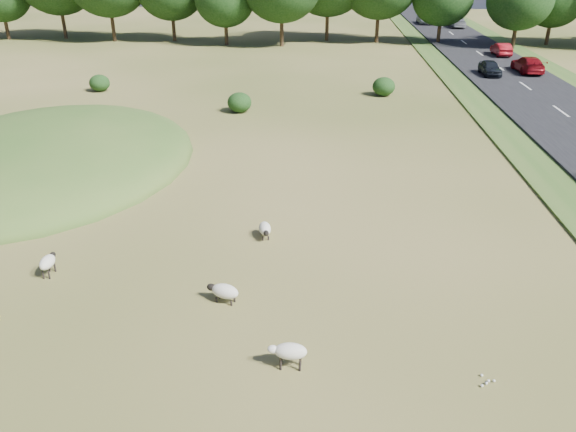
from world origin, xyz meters
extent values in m
plane|color=#384816|center=(0.00, 20.00, 0.00)|extent=(160.00, 160.00, 0.00)
ellipsoid|color=#33561E|center=(-12.00, 12.00, 0.00)|extent=(16.00, 20.00, 4.00)
cube|color=black|center=(20.00, 30.00, 0.12)|extent=(8.00, 150.00, 0.25)
cylinder|color=black|center=(-37.62, 56.23, 1.56)|extent=(0.44, 0.44, 3.12)
cylinder|color=black|center=(-30.54, 57.35, 2.11)|extent=(0.44, 0.44, 4.21)
cylinder|color=black|center=(-23.43, 55.54, 2.09)|extent=(0.44, 0.44, 4.18)
cylinder|color=black|center=(-15.94, 56.24, 1.80)|extent=(0.44, 0.44, 3.61)
cylinder|color=black|center=(-8.82, 53.43, 1.51)|extent=(0.44, 0.44, 3.02)
cylinder|color=black|center=(-2.08, 52.98, 1.95)|extent=(0.44, 0.44, 3.90)
cylinder|color=black|center=(3.25, 57.90, 2.11)|extent=(0.44, 0.44, 4.22)
cylinder|color=black|center=(9.45, 56.94, 1.97)|extent=(0.44, 0.44, 3.94)
cylinder|color=black|center=(16.87, 56.01, 1.54)|extent=(0.44, 0.44, 3.09)
cylinder|color=black|center=(24.77, 52.46, 1.56)|extent=(0.44, 0.44, 3.12)
ellipsoid|color=black|center=(24.77, 52.46, 5.38)|extent=(7.29, 7.29, 6.56)
cylinder|color=black|center=(29.90, 56.26, 1.47)|extent=(0.44, 0.44, 2.93)
ellipsoid|color=black|center=(29.90, 56.26, 5.05)|extent=(6.84, 6.84, 6.16)
ellipsoid|color=black|center=(-2.78, 23.10, 0.70)|extent=(1.72, 1.72, 1.41)
ellipsoid|color=black|center=(7.93, 28.78, 0.73)|extent=(1.79, 1.79, 1.46)
ellipsoid|color=black|center=(-15.17, 28.78, 0.67)|extent=(1.64, 1.64, 1.34)
ellipsoid|color=beige|center=(-6.40, 0.56, 0.54)|extent=(0.48, 0.88, 0.44)
ellipsoid|color=black|center=(-6.42, 1.03, 0.57)|extent=(0.22, 0.29, 0.22)
cylinder|color=black|center=(-6.52, 0.81, 0.16)|extent=(0.06, 0.06, 0.32)
cylinder|color=black|center=(-6.30, 0.82, 0.16)|extent=(0.06, 0.06, 0.32)
cylinder|color=black|center=(-6.51, 0.31, 0.16)|extent=(0.06, 0.06, 0.32)
cylinder|color=black|center=(-6.29, 0.31, 0.16)|extent=(0.06, 0.06, 0.32)
ellipsoid|color=beige|center=(2.60, -3.78, 0.57)|extent=(0.93, 0.51, 0.47)
ellipsoid|color=silver|center=(2.10, -3.77, 0.61)|extent=(0.30, 0.23, 0.24)
cylinder|color=black|center=(2.33, -3.89, 0.17)|extent=(0.07, 0.07, 0.34)
cylinder|color=black|center=(2.33, -3.66, 0.17)|extent=(0.07, 0.07, 0.34)
cylinder|color=black|center=(2.87, -3.90, 0.17)|extent=(0.07, 0.07, 0.34)
cylinder|color=black|center=(2.87, -3.67, 0.17)|extent=(0.07, 0.07, 0.34)
ellipsoid|color=beige|center=(0.23, -0.69, 0.42)|extent=(1.06, 0.78, 0.49)
ellipsoid|color=black|center=(-0.26, -0.53, 0.46)|extent=(0.37, 0.32, 0.25)
cylinder|color=black|center=(-0.07, -0.72, 0.09)|extent=(0.07, 0.07, 0.18)
cylinder|color=black|center=(0.00, -0.49, 0.09)|extent=(0.07, 0.07, 0.18)
cylinder|color=black|center=(0.45, -0.89, 0.09)|extent=(0.07, 0.07, 0.18)
cylinder|color=black|center=(0.53, -0.66, 0.09)|extent=(0.07, 0.07, 0.18)
ellipsoid|color=beige|center=(1.05, 4.02, 0.40)|extent=(0.66, 0.98, 0.46)
ellipsoid|color=black|center=(1.16, 3.54, 0.43)|extent=(0.28, 0.33, 0.23)
cylinder|color=black|center=(1.22, 3.78, 0.08)|extent=(0.07, 0.07, 0.17)
cylinder|color=black|center=(1.00, 3.74, 0.08)|extent=(0.07, 0.07, 0.17)
cylinder|color=black|center=(1.11, 4.30, 0.08)|extent=(0.07, 0.07, 0.17)
cylinder|color=black|center=(0.89, 4.25, 0.08)|extent=(0.07, 0.07, 0.17)
imported|color=maroon|center=(21.90, 37.87, 0.96)|extent=(1.99, 4.90, 1.42)
imported|color=#9C9FA4|center=(18.10, 74.10, 0.95)|extent=(2.31, 5.02, 1.39)
imported|color=black|center=(18.10, 36.38, 0.89)|extent=(1.51, 3.75, 1.28)
imported|color=maroon|center=(21.90, 46.85, 0.90)|extent=(1.38, 3.95, 1.30)
imported|color=#95979B|center=(21.90, 70.36, 0.99)|extent=(2.08, 5.10, 1.48)
camera|label=1|loc=(3.37, -16.17, 10.70)|focal=35.00mm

